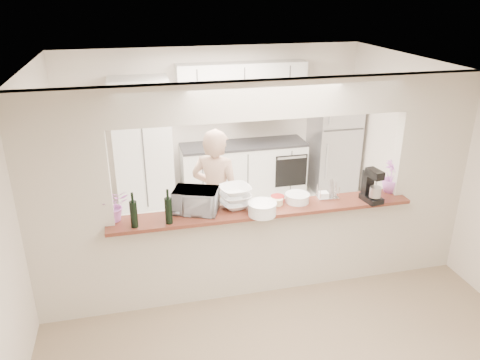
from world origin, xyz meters
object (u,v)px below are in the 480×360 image
object	(u,v)px
refrigerator	(333,143)
toaster_oven	(196,201)
stand_mixer	(372,187)
person	(216,197)

from	to	relation	value
refrigerator	toaster_oven	distance (m)	3.83
toaster_oven	stand_mixer	bearing A→B (deg)	15.32
person	toaster_oven	bearing A→B (deg)	97.59
refrigerator	toaster_oven	size ratio (longest dim) A/B	3.60
refrigerator	stand_mixer	bearing A→B (deg)	-106.05
toaster_oven	person	size ratio (longest dim) A/B	0.27
toaster_oven	stand_mixer	xyz separation A→B (m)	(1.99, -0.19, 0.04)
person	refrigerator	bearing A→B (deg)	-109.45
person	stand_mixer	bearing A→B (deg)	-176.72
stand_mixer	toaster_oven	bearing A→B (deg)	174.62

